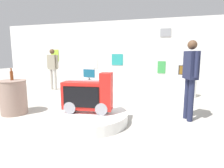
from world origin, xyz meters
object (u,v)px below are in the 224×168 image
object	(u,v)px
main_display_pedestal	(88,117)
display_pedestal_center_rear	(186,87)
novelty_firetruck_tv	(88,97)
tv_on_left_rear	(89,74)
shopper_browsing_near_truck	(53,66)
shopper_browsing_rear	(190,74)
bottle_on_side_table	(12,75)
display_pedestal_left_rear	(89,90)
tv_on_center_rear	(187,71)
side_table_round	(14,97)

from	to	relation	value
main_display_pedestal	display_pedestal_center_rear	distance (m)	4.04
novelty_firetruck_tv	tv_on_left_rear	bearing A→B (deg)	113.13
tv_on_left_rear	display_pedestal_center_rear	size ratio (longest dim) A/B	0.64
shopper_browsing_near_truck	shopper_browsing_rear	world-z (taller)	shopper_browsing_rear
bottle_on_side_table	shopper_browsing_rear	distance (m)	4.21
main_display_pedestal	novelty_firetruck_tv	xyz separation A→B (m)	(0.02, -0.00, 0.46)
novelty_firetruck_tv	tv_on_left_rear	xyz separation A→B (m)	(-0.78, 1.83, 0.27)
tv_on_left_rear	shopper_browsing_near_truck	distance (m)	2.57
bottle_on_side_table	shopper_browsing_rear	bearing A→B (deg)	10.42
tv_on_left_rear	bottle_on_side_table	xyz separation A→B (m)	(-1.28, -1.76, 0.11)
display_pedestal_left_rear	shopper_browsing_rear	world-z (taller)	shopper_browsing_rear
main_display_pedestal	tv_on_center_rear	distance (m)	4.10
tv_on_center_rear	novelty_firetruck_tv	bearing A→B (deg)	-123.55
tv_on_left_rear	side_table_round	bearing A→B (deg)	-124.80
display_pedestal_center_rear	tv_on_center_rear	size ratio (longest dim) A/B	1.23
display_pedestal_center_rear	main_display_pedestal	bearing A→B (deg)	-123.78
display_pedestal_left_rear	shopper_browsing_rear	bearing A→B (deg)	-19.30
tv_on_center_rear	side_table_round	world-z (taller)	tv_on_center_rear
display_pedestal_center_rear	tv_on_center_rear	bearing A→B (deg)	-73.47
shopper_browsing_near_truck	shopper_browsing_rear	size ratio (longest dim) A/B	0.95
main_display_pedestal	shopper_browsing_near_truck	size ratio (longest dim) A/B	1.03
display_pedestal_left_rear	bottle_on_side_table	bearing A→B (deg)	-126.05
display_pedestal_left_rear	tv_on_left_rear	bearing A→B (deg)	-81.10
display_pedestal_left_rear	novelty_firetruck_tv	bearing A→B (deg)	-66.89
novelty_firetruck_tv	display_pedestal_center_rear	size ratio (longest dim) A/B	1.58
tv_on_center_rear	tv_on_left_rear	bearing A→B (deg)	-153.07
display_pedestal_center_rear	shopper_browsing_near_truck	distance (m)	5.26
tv_on_center_rear	display_pedestal_left_rear	bearing A→B (deg)	-153.13
novelty_firetruck_tv	tv_on_center_rear	distance (m)	4.03
tv_on_left_rear	shopper_browsing_rear	size ratio (longest dim) A/B	0.25
side_table_round	tv_on_left_rear	bearing A→B (deg)	55.20
display_pedestal_left_rear	side_table_round	world-z (taller)	side_table_round
main_display_pedestal	shopper_browsing_rear	world-z (taller)	shopper_browsing_rear
display_pedestal_left_rear	shopper_browsing_near_truck	xyz separation A→B (m)	(-2.21, 1.30, 0.66)
side_table_round	shopper_browsing_rear	size ratio (longest dim) A/B	0.48
display_pedestal_center_rear	side_table_round	xyz separation A→B (m)	(-4.25, -3.32, 0.10)
novelty_firetruck_tv	side_table_round	xyz separation A→B (m)	(-2.02, 0.04, -0.15)
bottle_on_side_table	shopper_browsing_near_truck	bearing A→B (deg)	106.86
bottle_on_side_table	shopper_browsing_rear	xyz separation A→B (m)	(4.14, 0.76, 0.08)
main_display_pedestal	shopper_browsing_rear	bearing A→B (deg)	21.49
main_display_pedestal	tv_on_left_rear	world-z (taller)	tv_on_left_rear
shopper_browsing_rear	shopper_browsing_near_truck	bearing A→B (deg)	155.59
shopper_browsing_rear	tv_on_left_rear	bearing A→B (deg)	160.77
display_pedestal_center_rear	tv_on_center_rear	distance (m)	0.57
novelty_firetruck_tv	display_pedestal_center_rear	xyz separation A→B (m)	(2.22, 3.36, -0.25)
novelty_firetruck_tv	shopper_browsing_near_truck	distance (m)	4.35
display_pedestal_left_rear	tv_on_left_rear	world-z (taller)	tv_on_left_rear
tv_on_left_rear	tv_on_center_rear	bearing A→B (deg)	26.93
novelty_firetruck_tv	side_table_round	world-z (taller)	novelty_firetruck_tv
tv_on_center_rear	shopper_browsing_near_truck	distance (m)	5.22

